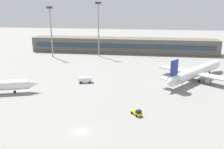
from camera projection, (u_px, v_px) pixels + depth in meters
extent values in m
plane|color=gray|center=(107.00, 82.00, 98.38)|extent=(400.00, 400.00, 0.00)
cube|color=#5B564C|center=(123.00, 45.00, 154.56)|extent=(113.18, 12.00, 9.00)
cube|color=#263847|center=(122.00, 46.00, 148.68)|extent=(107.52, 0.16, 2.80)
cone|color=white|center=(34.00, 84.00, 86.28)|extent=(4.64, 4.31, 3.28)
cylinder|color=black|center=(15.00, 92.00, 85.89)|extent=(0.98, 0.63, 0.91)
cylinder|color=white|center=(196.00, 72.00, 99.76)|extent=(25.09, 31.69, 3.87)
cone|color=white|center=(217.00, 63.00, 113.39)|extent=(5.50, 5.62, 3.68)
cone|color=white|center=(169.00, 83.00, 86.26)|extent=(4.49, 4.72, 2.71)
cube|color=navy|center=(174.00, 68.00, 87.03)|extent=(2.98, 3.81, 5.61)
cube|color=silver|center=(173.00, 80.00, 88.09)|extent=(9.87, 8.39, 0.24)
cube|color=silver|center=(195.00, 73.00, 99.15)|extent=(27.41, 22.24, 0.51)
cylinder|color=gray|center=(209.00, 80.00, 95.40)|extent=(3.59, 3.83, 2.04)
cylinder|color=gray|center=(181.00, 73.00, 103.71)|extent=(3.59, 3.83, 2.04)
cylinder|color=black|center=(210.00, 73.00, 109.27)|extent=(0.94, 1.06, 1.02)
cylinder|color=black|center=(199.00, 81.00, 97.37)|extent=(0.94, 1.06, 1.02)
cylinder|color=black|center=(187.00, 78.00, 100.97)|extent=(0.94, 1.06, 1.02)
cube|color=yellow|center=(136.00, 113.00, 69.09)|extent=(3.39, 3.76, 0.60)
cube|color=black|center=(138.00, 112.00, 68.15)|extent=(1.78, 1.73, 0.90)
cylinder|color=black|center=(137.00, 116.00, 67.80)|extent=(0.63, 0.71, 0.70)
cylinder|color=black|center=(141.00, 115.00, 68.54)|extent=(0.63, 0.71, 0.70)
cylinder|color=black|center=(132.00, 113.00, 69.80)|extent=(0.63, 0.71, 0.70)
cylinder|color=black|center=(136.00, 112.00, 70.54)|extent=(0.63, 0.71, 0.70)
cube|color=white|center=(85.00, 80.00, 97.00)|extent=(5.52, 3.13, 1.90)
cube|color=#1E2633|center=(80.00, 79.00, 96.69)|extent=(0.59, 1.89, 0.70)
cylinder|color=black|center=(81.00, 81.00, 98.04)|extent=(0.80, 0.45, 0.76)
cylinder|color=black|center=(81.00, 82.00, 96.09)|extent=(0.80, 0.45, 0.76)
cylinder|color=black|center=(90.00, 81.00, 98.32)|extent=(0.80, 0.45, 0.76)
cylinder|color=black|center=(90.00, 82.00, 96.37)|extent=(0.80, 0.45, 0.76)
cylinder|color=gray|center=(51.00, 33.00, 139.31)|extent=(0.70, 0.70, 26.77)
cube|color=#333338|center=(50.00, 7.00, 135.43)|extent=(3.20, 0.80, 1.20)
cylinder|color=gray|center=(99.00, 31.00, 141.00)|extent=(0.70, 0.70, 29.14)
cube|color=#333338|center=(98.00, 3.00, 136.79)|extent=(3.20, 0.80, 1.20)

